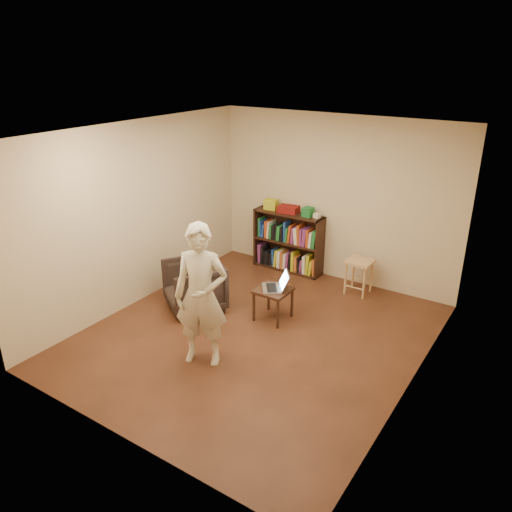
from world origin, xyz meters
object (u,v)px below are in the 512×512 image
Objects in this scene: stool at (359,267)px; laptop at (277,285)px; bookshelf at (288,245)px; armchair at (194,286)px; person at (201,296)px; side_table at (273,294)px.

laptop reaches higher than stool.
bookshelf is 1.99m from armchair.
armchair is 0.45× the size of person.
person is at bearing -79.98° from bookshelf.
stool is at bearing 50.06° from person.
person is (-0.83, -2.70, 0.43)m from stool.
bookshelf is 2.22× the size of stool.
stool is at bearing 64.19° from side_table.
stool is 2.49m from armchair.
stool is 2.86m from person.
stool is at bearing 77.57° from armchair.
side_table is at bearing -115.81° from stool.
bookshelf is 1.73m from side_table.
stool reaches higher than side_table.
person reaches higher than laptop.
armchair reaches higher than laptop.
person is (0.51, -2.90, 0.42)m from bookshelf.
bookshelf reaches higher than side_table.
person reaches higher than armchair.
person is at bearing -107.19° from stool.
bookshelf reaches higher than armchair.
side_table is (0.68, -1.59, -0.07)m from bookshelf.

